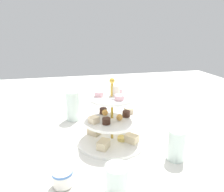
{
  "coord_description": "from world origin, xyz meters",
  "views": [
    {
      "loc": [
        -0.16,
        -0.72,
        0.43
      ],
      "look_at": [
        0.0,
        0.0,
        0.18
      ],
      "focal_mm": 33.72,
      "sensor_mm": 36.0,
      "label": 1
    }
  ],
  "objects_px": {
    "water_glass_tall_right": "(73,106)",
    "butter_knife_left": "(150,114)",
    "tiered_serving_stand": "(112,123)",
    "butter_knife_right": "(24,152)",
    "water_glass_mid_back": "(176,145)",
    "teacup_with_saucer": "(63,179)",
    "water_glass_short_left": "(117,179)"
  },
  "relations": [
    {
      "from": "water_glass_tall_right",
      "to": "butter_knife_left",
      "type": "height_order",
      "value": "water_glass_tall_right"
    },
    {
      "from": "tiered_serving_stand",
      "to": "butter_knife_left",
      "type": "height_order",
      "value": "tiered_serving_stand"
    },
    {
      "from": "water_glass_tall_right",
      "to": "butter_knife_right",
      "type": "xyz_separation_m",
      "value": [
        -0.19,
        -0.26,
        -0.07
      ]
    },
    {
      "from": "tiered_serving_stand",
      "to": "water_glass_tall_right",
      "type": "distance_m",
      "value": 0.28
    },
    {
      "from": "tiered_serving_stand",
      "to": "butter_knife_left",
      "type": "xyz_separation_m",
      "value": [
        0.25,
        0.21,
        -0.07
      ]
    },
    {
      "from": "butter_knife_left",
      "to": "water_glass_mid_back",
      "type": "distance_m",
      "value": 0.39
    },
    {
      "from": "water_glass_tall_right",
      "to": "butter_knife_right",
      "type": "bearing_deg",
      "value": -126.08
    },
    {
      "from": "tiered_serving_stand",
      "to": "butter_knife_right",
      "type": "height_order",
      "value": "tiered_serving_stand"
    },
    {
      "from": "butter_knife_right",
      "to": "water_glass_tall_right",
      "type": "bearing_deg",
      "value": 132.63
    },
    {
      "from": "butter_knife_left",
      "to": "tiered_serving_stand",
      "type": "bearing_deg",
      "value": 83.57
    },
    {
      "from": "teacup_with_saucer",
      "to": "water_glass_short_left",
      "type": "bearing_deg",
      "value": -20.46
    },
    {
      "from": "water_glass_tall_right",
      "to": "butter_knife_left",
      "type": "distance_m",
      "value": 0.4
    },
    {
      "from": "tiered_serving_stand",
      "to": "water_glass_tall_right",
      "type": "bearing_deg",
      "value": 120.24
    },
    {
      "from": "water_glass_tall_right",
      "to": "butter_knife_left",
      "type": "bearing_deg",
      "value": -4.33
    },
    {
      "from": "water_glass_short_left",
      "to": "teacup_with_saucer",
      "type": "bearing_deg",
      "value": 159.54
    },
    {
      "from": "water_glass_mid_back",
      "to": "water_glass_tall_right",
      "type": "bearing_deg",
      "value": 128.28
    },
    {
      "from": "tiered_serving_stand",
      "to": "water_glass_mid_back",
      "type": "xyz_separation_m",
      "value": [
        0.18,
        -0.17,
        -0.02
      ]
    },
    {
      "from": "water_glass_short_left",
      "to": "teacup_with_saucer",
      "type": "xyz_separation_m",
      "value": [
        -0.14,
        0.05,
        -0.02
      ]
    },
    {
      "from": "tiered_serving_stand",
      "to": "butter_knife_left",
      "type": "bearing_deg",
      "value": 40.0
    },
    {
      "from": "butter_knife_left",
      "to": "water_glass_mid_back",
      "type": "xyz_separation_m",
      "value": [
        -0.07,
        -0.38,
        0.05
      ]
    },
    {
      "from": "water_glass_tall_right",
      "to": "butter_knife_left",
      "type": "relative_size",
      "value": 0.82
    },
    {
      "from": "tiered_serving_stand",
      "to": "butter_knife_right",
      "type": "xyz_separation_m",
      "value": [
        -0.33,
        -0.02,
        -0.07
      ]
    },
    {
      "from": "teacup_with_saucer",
      "to": "butter_knife_right",
      "type": "xyz_separation_m",
      "value": [
        -0.14,
        0.2,
        -0.02
      ]
    },
    {
      "from": "water_glass_tall_right",
      "to": "teacup_with_saucer",
      "type": "distance_m",
      "value": 0.46
    },
    {
      "from": "tiered_serving_stand",
      "to": "butter_knife_right",
      "type": "relative_size",
      "value": 1.62
    },
    {
      "from": "tiered_serving_stand",
      "to": "water_glass_tall_right",
      "type": "xyz_separation_m",
      "value": [
        -0.14,
        0.24,
        -0.0
      ]
    },
    {
      "from": "water_glass_short_left",
      "to": "tiered_serving_stand",
      "type": "bearing_deg",
      "value": 79.9
    },
    {
      "from": "water_glass_tall_right",
      "to": "tiered_serving_stand",
      "type": "bearing_deg",
      "value": -59.76
    },
    {
      "from": "butter_knife_right",
      "to": "water_glass_short_left",
      "type": "bearing_deg",
      "value": 36.28
    },
    {
      "from": "tiered_serving_stand",
      "to": "teacup_with_saucer",
      "type": "relative_size",
      "value": 3.07
    },
    {
      "from": "teacup_with_saucer",
      "to": "butter_knife_right",
      "type": "distance_m",
      "value": 0.24
    },
    {
      "from": "water_glass_mid_back",
      "to": "teacup_with_saucer",
      "type": "bearing_deg",
      "value": -172.31
    }
  ]
}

